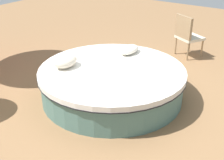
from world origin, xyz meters
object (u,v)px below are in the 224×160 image
(throw_pillow_0, at_px, (129,49))
(throw_pillow_1, at_px, (65,61))
(patio_chair, at_px, (187,34))
(round_bed, at_px, (112,82))

(throw_pillow_0, relative_size, throw_pillow_1, 1.05)
(patio_chair, bearing_deg, round_bed, -68.63)
(throw_pillow_0, relative_size, patio_chair, 0.50)
(throw_pillow_1, relative_size, patio_chair, 0.47)
(throw_pillow_0, bearing_deg, round_bed, 10.33)
(patio_chair, bearing_deg, throw_pillow_0, -76.15)
(round_bed, distance_m, patio_chair, 2.60)
(round_bed, distance_m, throw_pillow_0, 0.87)
(round_bed, relative_size, throw_pillow_1, 5.49)
(round_bed, height_order, throw_pillow_0, throw_pillow_0)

